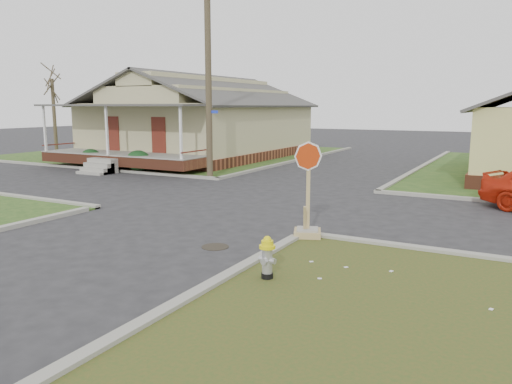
% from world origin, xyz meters
% --- Properties ---
extents(ground, '(120.00, 120.00, 0.00)m').
position_xyz_m(ground, '(0.00, 0.00, 0.00)').
color(ground, '#252527').
rests_on(ground, ground).
extents(verge_far_left, '(19.00, 19.00, 0.05)m').
position_xyz_m(verge_far_left, '(-13.00, 18.00, 0.03)').
color(verge_far_left, '#234518').
rests_on(verge_far_left, ground).
extents(curbs, '(80.00, 40.00, 0.12)m').
position_xyz_m(curbs, '(0.00, 5.00, 0.00)').
color(curbs, gray).
rests_on(curbs, ground).
extents(manhole, '(0.64, 0.64, 0.01)m').
position_xyz_m(manhole, '(2.20, -0.50, 0.01)').
color(manhole, black).
rests_on(manhole, ground).
extents(corner_house, '(10.10, 15.50, 5.30)m').
position_xyz_m(corner_house, '(-10.00, 16.68, 2.28)').
color(corner_house, brown).
rests_on(corner_house, ground).
extents(utility_pole, '(1.80, 0.28, 9.00)m').
position_xyz_m(utility_pole, '(-4.20, 8.90, 4.66)').
color(utility_pole, '#463B28').
rests_on(utility_pole, ground).
extents(tree_far_left, '(0.22, 0.22, 4.90)m').
position_xyz_m(tree_far_left, '(-18.00, 12.00, 2.50)').
color(tree_far_left, '#463B28').
rests_on(tree_far_left, verge_far_left).
extents(fire_hydrant, '(0.30, 0.30, 0.82)m').
position_xyz_m(fire_hydrant, '(4.31, -1.95, 0.50)').
color(fire_hydrant, black).
rests_on(fire_hydrant, ground).
extents(stop_sign, '(0.67, 0.65, 2.36)m').
position_xyz_m(stop_sign, '(3.79, 1.25, 0.56)').
color(stop_sign, tan).
rests_on(stop_sign, ground).
extents(hedge_left, '(1.33, 1.09, 1.01)m').
position_xyz_m(hedge_left, '(-11.82, 9.03, 0.56)').
color(hedge_left, '#153C18').
rests_on(hedge_left, verge_far_left).
extents(hedge_right, '(1.39, 1.14, 1.06)m').
position_xyz_m(hedge_right, '(-8.49, 8.97, 0.58)').
color(hedge_right, '#153C18').
rests_on(hedge_right, verge_far_left).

